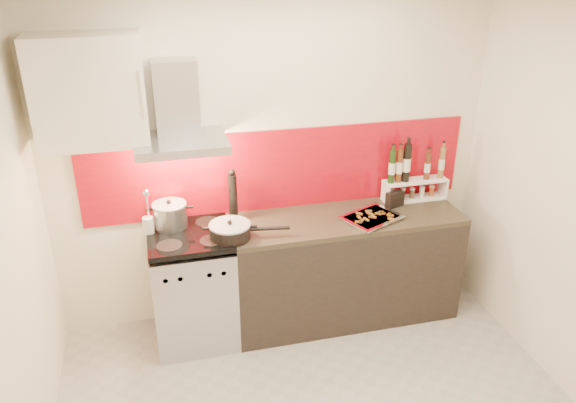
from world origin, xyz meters
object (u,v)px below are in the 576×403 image
object	(u,v)px
range_stove	(194,288)
counter	(344,266)
baking_tray	(372,217)
pepper_mill	(233,196)
stock_pot	(170,215)
saute_pan	(231,231)

from	to	relation	value
range_stove	counter	world-z (taller)	range_stove
baking_tray	pepper_mill	bearing A→B (deg)	166.94
stock_pot	baking_tray	bearing A→B (deg)	-8.90
stock_pot	saute_pan	distance (m)	0.49
counter	range_stove	bearing A→B (deg)	-179.77
counter	baking_tray	world-z (taller)	baking_tray
stock_pot	range_stove	bearing A→B (deg)	-50.29
range_stove	pepper_mill	world-z (taller)	pepper_mill
counter	pepper_mill	size ratio (longest dim) A/B	4.30
saute_pan	pepper_mill	xyz separation A→B (m)	(0.06, 0.28, 0.14)
stock_pot	pepper_mill	distance (m)	0.48
counter	stock_pot	xyz separation A→B (m)	(-1.32, 0.14, 0.55)
range_stove	counter	distance (m)	1.20
counter	stock_pot	bearing A→B (deg)	173.93
range_stove	saute_pan	xyz separation A→B (m)	(0.29, -0.13, 0.52)
range_stove	baking_tray	size ratio (longest dim) A/B	1.78
range_stove	saute_pan	bearing A→B (deg)	-24.25
stock_pot	pepper_mill	size ratio (longest dim) A/B	0.60
range_stove	counter	size ratio (longest dim) A/B	0.51
saute_pan	counter	bearing A→B (deg)	8.35
saute_pan	pepper_mill	world-z (taller)	pepper_mill
range_stove	counter	xyz separation A→B (m)	(1.20, 0.00, 0.01)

